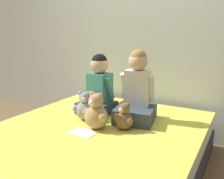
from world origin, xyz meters
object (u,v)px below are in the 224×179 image
at_px(sign_card, 83,133).
at_px(teddy_bear_held_by_right_child, 124,118).
at_px(child_on_right, 137,93).
at_px(teddy_bear_held_by_left_child, 85,108).
at_px(child_on_left, 99,88).
at_px(bed, 94,151).
at_px(teddy_bear_between_children, 96,113).

bearing_deg(sign_card, teddy_bear_held_by_right_child, 42.77).
height_order(teddy_bear_held_by_right_child, sign_card, teddy_bear_held_by_right_child).
bearing_deg(child_on_right, teddy_bear_held_by_left_child, -161.38).
bearing_deg(child_on_left, child_on_right, 8.53).
height_order(bed, teddy_bear_held_by_right_child, teddy_bear_held_by_right_child).
bearing_deg(bed, child_on_right, 61.17).
bearing_deg(bed, teddy_bear_between_children, 74.07).
xyz_separation_m(teddy_bear_held_by_right_child, sign_card, (-0.25, -0.23, -0.10)).
relative_size(child_on_left, sign_card, 2.83).
height_order(child_on_left, teddy_bear_between_children, child_on_left).
relative_size(bed, teddy_bear_held_by_left_child, 7.16).
xyz_separation_m(teddy_bear_between_children, sign_card, (-0.04, -0.13, -0.13)).
distance_m(bed, child_on_left, 0.63).
distance_m(child_on_left, child_on_right, 0.41).
distance_m(child_on_right, teddy_bear_between_children, 0.44).
relative_size(bed, sign_card, 9.33).
relative_size(child_on_left, teddy_bear_between_children, 1.88).
distance_m(child_on_right, sign_card, 0.61).
height_order(teddy_bear_held_by_left_child, sign_card, teddy_bear_held_by_left_child).
height_order(child_on_left, teddy_bear_held_by_right_child, child_on_left).
bearing_deg(teddy_bear_between_children, teddy_bear_held_by_left_child, 159.34).
height_order(teddy_bear_held_by_left_child, teddy_bear_between_children, teddy_bear_between_children).
bearing_deg(teddy_bear_held_by_left_child, teddy_bear_held_by_right_child, -27.67).
distance_m(child_on_left, teddy_bear_held_by_right_child, 0.52).
bearing_deg(sign_card, bed, 72.87).
distance_m(bed, sign_card, 0.23).
xyz_separation_m(bed, teddy_bear_held_by_left_child, (-0.20, 0.15, 0.32)).
bearing_deg(teddy_bear_between_children, child_on_left, 130.73).
xyz_separation_m(teddy_bear_held_by_left_child, sign_card, (0.17, -0.26, -0.11)).
distance_m(bed, teddy_bear_held_by_right_child, 0.39).
distance_m(child_on_right, teddy_bear_held_by_left_child, 0.50).
bearing_deg(child_on_left, teddy_bear_held_by_right_child, -23.64).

